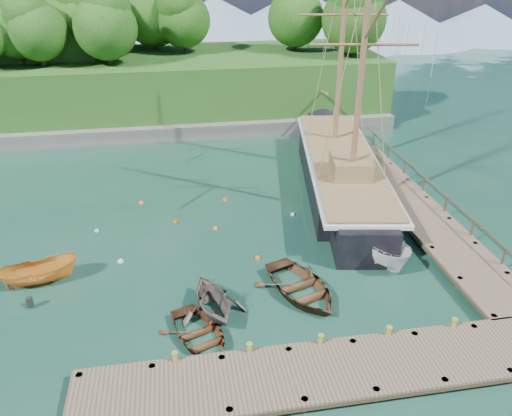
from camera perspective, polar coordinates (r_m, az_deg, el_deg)
The scene contains 24 objects.
ground at distance 25.56m, azimuth -0.31°, elevation -9.02°, with size 160.00×160.00×0.00m, color #163D2D.
dock_near at distance 20.90m, azimuth 8.47°, elevation -17.94°, with size 20.00×3.20×1.10m.
dock_east at distance 34.37m, azimuth 16.96°, elevation 0.79°, with size 3.20×24.00×1.10m.
bollard_0 at distance 21.51m, azimuth -9.06°, elevation -18.01°, with size 0.26×0.26×0.45m, color olive.
bollard_1 at distance 21.62m, azimuth -0.73°, elevation -17.26°, with size 0.26×0.26×0.45m, color olive.
bollard_2 at distance 22.14m, azimuth 7.28°, elevation -16.21°, with size 0.26×0.26×0.45m, color olive.
bollard_3 at distance 23.05m, azimuth 14.70°, elevation -14.96°, with size 0.26×0.26×0.45m, color olive.
bollard_4 at distance 24.29m, azimuth 21.38°, elevation -13.60°, with size 0.26×0.26×0.45m, color olive.
rowboat_0 at distance 22.73m, azimuth -6.44°, elevation -14.76°, with size 2.86×4.01×0.83m, color #4F2C17.
rowboat_1 at distance 24.04m, azimuth -4.90°, elevation -11.88°, with size 3.17×3.68×1.94m, color #5A5149.
rowboat_2 at distance 25.21m, azimuth 5.10°, elevation -9.74°, with size 3.50×4.90×1.02m, color #4F321D.
motorboat_orange at distance 28.08m, azimuth -23.25°, elevation -7.86°, with size 1.42×3.78×1.46m, color orange.
cabin_boat_white at distance 28.35m, azimuth 13.41°, elevation -5.79°, with size 1.80×4.78×1.85m, color silver.
schooner at distance 35.59m, azimuth 9.65°, elevation 3.72°, with size 7.91×26.33×19.20m.
mooring_buoy_0 at distance 28.40m, azimuth -15.21°, elevation -5.96°, with size 0.34×0.34×0.34m, color white.
mooring_buoy_1 at distance 31.51m, azimuth -9.18°, elevation -1.71°, with size 0.34×0.34×0.34m, color #E03000.
mooring_buoy_2 at distance 30.57m, azimuth -4.65°, elevation -2.41°, with size 0.31×0.31×0.31m, color orange.
mooring_buoy_3 at distance 32.13m, azimuth 4.22°, elevation -0.80°, with size 0.29×0.29×0.29m, color white.
mooring_buoy_4 at distance 34.35m, azimuth -12.97°, elevation 0.51°, with size 0.34×0.34×0.34m, color orange.
mooring_buoy_5 at distance 33.96m, azimuth -3.58°, elevation 0.88°, with size 0.33×0.33×0.33m, color #DE4E0C.
mooring_buoy_6 at distance 31.74m, azimuth -17.74°, elevation -2.55°, with size 0.27×0.27×0.27m, color silver.
mooring_buoy_7 at distance 27.70m, azimuth 0.18°, elevation -5.79°, with size 0.33×0.33×0.33m, color #E36300.
headland at distance 53.37m, azimuth -20.61°, elevation 15.47°, with size 51.00×19.31×12.90m.
distant_ridge at distance 91.22m, azimuth -5.15°, elevation 20.66°, with size 117.00×40.00×10.00m.
Camera 1 is at (-3.31, -20.24, 15.26)m, focal length 35.00 mm.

